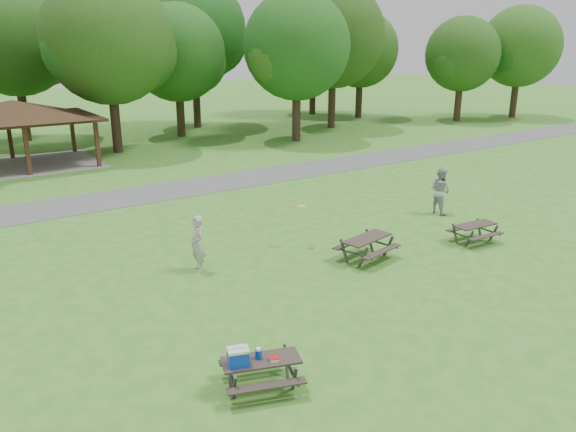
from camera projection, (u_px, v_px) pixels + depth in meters
The scene contains 19 objects.
ground at pixel (339, 302), 15.57m from camera, with size 160.00×160.00×0.00m, color #387722.
asphalt_path at pixel (152, 193), 26.59m from camera, with size 120.00×3.20×0.02m, color #4E4E51.
pavilion at pixel (13, 113), 31.40m from camera, with size 8.60×7.01×3.76m.
tree_row_e at pixel (110, 43), 34.37m from camera, with size 8.40×8.00×11.02m.
tree_row_f at pixel (178, 56), 40.63m from camera, with size 7.35×7.00×9.55m.
tree_row_g at pixel (298, 49), 38.59m from camera, with size 7.77×7.40×10.25m.
tree_row_h at pixel (334, 39), 44.37m from camera, with size 8.61×8.20×11.37m.
tree_row_i at pixel (361, 52), 50.68m from camera, with size 7.14×6.80×9.52m.
tree_row_j at pixel (463, 56), 48.88m from camera, with size 6.72×6.40×8.96m.
tree_deep_b at pixel (15, 41), 38.50m from camera, with size 8.40×8.00×11.13m.
tree_deep_c at pixel (194, 33), 44.53m from camera, with size 8.82×8.40×11.90m.
tree_deep_d at pixel (314, 39), 52.82m from camera, with size 8.40×8.00×11.27m.
tree_flank_right at pixel (520, 49), 50.75m from camera, with size 7.56×7.20×9.97m.
picnic_table_near at pixel (254, 363), 11.50m from camera, with size 1.95×1.76×1.12m.
picnic_table_middle at pixel (367, 243), 18.45m from camera, with size 2.09×1.81×0.80m.
picnic_table_far at pixel (475, 228), 20.07m from camera, with size 1.69×1.39×0.70m.
frisbee_in_flight at pixel (302, 206), 19.37m from camera, with size 0.30×0.30×0.02m.
frisbee_thrower at pixel (198, 244), 17.42m from camera, with size 0.66×0.43×1.81m, color #A9A9AB.
frisbee_catcher at pixel (440, 191), 23.29m from camera, with size 0.94×0.74×1.94m, color #AAA9AC.
Camera 1 is at (-9.14, -10.86, 6.97)m, focal length 35.00 mm.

